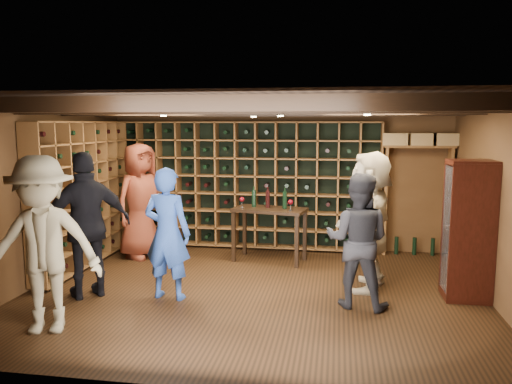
% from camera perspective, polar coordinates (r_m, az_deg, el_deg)
% --- Properties ---
extents(ground, '(6.00, 6.00, 0.00)m').
position_cam_1_polar(ground, '(6.79, -0.27, -11.33)').
color(ground, black).
rests_on(ground, ground).
extents(room_shell, '(6.00, 6.00, 6.00)m').
position_cam_1_polar(room_shell, '(6.47, -0.20, 9.52)').
color(room_shell, brown).
rests_on(room_shell, ground).
extents(wine_rack_back, '(4.65, 0.30, 2.20)m').
position_cam_1_polar(wine_rack_back, '(8.87, -1.11, 0.85)').
color(wine_rack_back, brown).
rests_on(wine_rack_back, ground).
extents(wine_rack_left, '(0.30, 2.65, 2.20)m').
position_cam_1_polar(wine_rack_left, '(8.21, -19.12, -0.15)').
color(wine_rack_left, brown).
rests_on(wine_rack_left, ground).
extents(crate_shelf, '(1.20, 0.32, 2.07)m').
position_cam_1_polar(crate_shelf, '(8.77, 18.10, 3.13)').
color(crate_shelf, brown).
rests_on(crate_shelf, ground).
extents(display_cabinet, '(0.55, 0.50, 1.75)m').
position_cam_1_polar(display_cabinet, '(6.87, 23.04, -4.34)').
color(display_cabinet, '#33100A').
rests_on(display_cabinet, ground).
extents(man_blue_shirt, '(0.66, 0.47, 1.69)m').
position_cam_1_polar(man_blue_shirt, '(6.44, -10.10, -4.70)').
color(man_blue_shirt, navy).
rests_on(man_blue_shirt, ground).
extents(man_grey_suit, '(0.91, 0.77, 1.65)m').
position_cam_1_polar(man_grey_suit, '(6.20, 11.54, -5.45)').
color(man_grey_suit, black).
rests_on(man_grey_suit, ground).
extents(guest_red_floral, '(0.98, 1.11, 1.91)m').
position_cam_1_polar(guest_red_floral, '(8.51, -13.06, -0.98)').
color(guest_red_floral, maroon).
rests_on(guest_red_floral, ground).
extents(guest_woman_black, '(1.13, 1.08, 1.88)m').
position_cam_1_polar(guest_woman_black, '(6.73, -18.69, -3.61)').
color(guest_woman_black, black).
rests_on(guest_woman_black, ground).
extents(guest_khaki, '(1.37, 1.00, 1.90)m').
position_cam_1_polar(guest_khaki, '(5.78, -23.24, -5.59)').
color(guest_khaki, gray).
rests_on(guest_khaki, ground).
extents(guest_beige, '(0.95, 1.82, 1.87)m').
position_cam_1_polar(guest_beige, '(6.88, 12.90, -3.21)').
color(guest_beige, '#C1B08E').
rests_on(guest_beige, ground).
extents(tasting_table, '(1.24, 0.79, 1.15)m').
position_cam_1_polar(tasting_table, '(8.07, 1.53, -2.58)').
color(tasting_table, black).
rests_on(tasting_table, ground).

